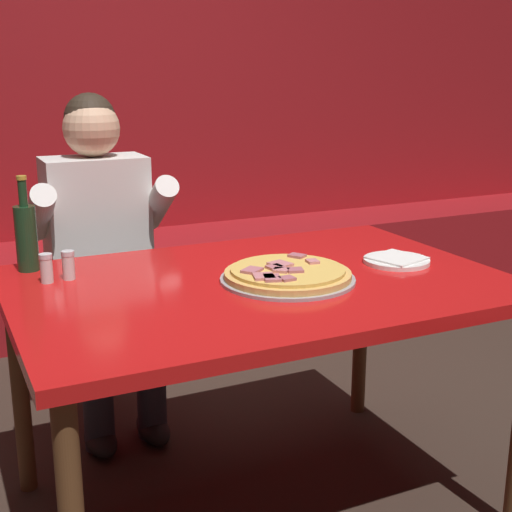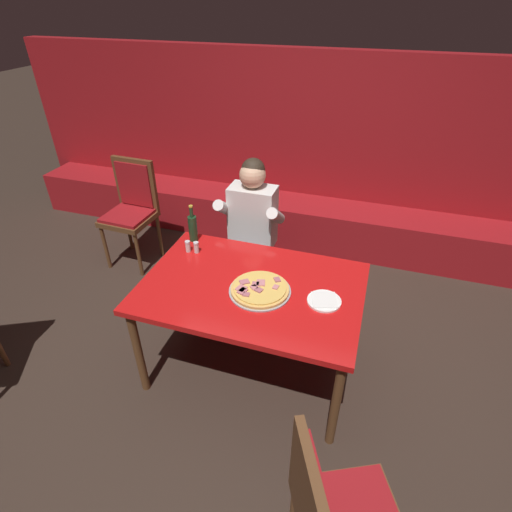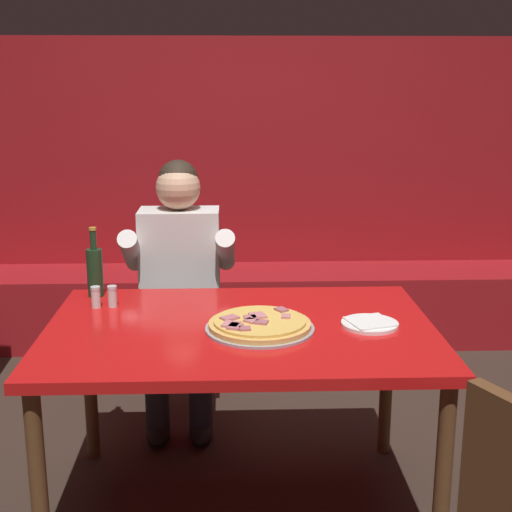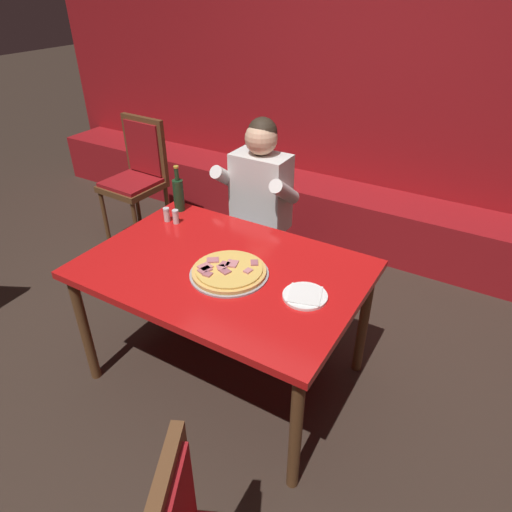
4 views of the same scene
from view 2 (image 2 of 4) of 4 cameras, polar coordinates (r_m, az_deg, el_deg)
name	(u,v)px [view 2 (image 2 of 4)]	position (r m, az deg, el deg)	size (l,w,h in m)	color
ground_plane	(252,364)	(3.12, -0.53, -15.24)	(24.00, 24.00, 0.00)	#33261E
booth_wall_panel	(317,149)	(4.39, 8.72, 14.88)	(6.80, 0.16, 1.90)	maroon
booth_bench	(306,223)	(4.40, 7.15, 4.72)	(6.46, 0.48, 0.46)	maroon
main_dining_table	(252,294)	(2.64, -0.61, -5.45)	(1.42, 0.97, 0.76)	brown
pizza	(260,289)	(2.53, 0.53, -4.77)	(0.40, 0.40, 0.05)	#9E9EA3
plate_white_paper	(324,301)	(2.49, 9.71, -6.33)	(0.21, 0.21, 0.02)	white
beer_bottle	(193,227)	(3.03, -9.02, 4.06)	(0.07, 0.07, 0.29)	#19381E
shaker_oregano	(188,247)	(2.94, -9.70, 1.30)	(0.04, 0.04, 0.09)	silver
shaker_parmesan	(196,248)	(2.92, -8.52, 1.17)	(0.04, 0.04, 0.09)	silver
diner_seated_blue_shirt	(250,229)	(3.31, -0.92, 3.92)	(0.53, 0.53, 1.27)	black
dining_chair_by_booth	(132,205)	(4.09, -17.32, 6.94)	(0.46, 0.46, 1.04)	brown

